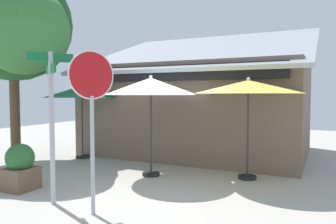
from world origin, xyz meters
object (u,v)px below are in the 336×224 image
stop_sign (92,100)px  patio_umbrella_ivory_center (151,87)px  sidewalk_planter (20,167)px  patio_umbrella_forest_green_left (82,92)px  shade_tree (15,25)px  patio_umbrella_mustard_right (248,88)px  street_sign_post (52,111)px

stop_sign → patio_umbrella_ivory_center: 2.78m
sidewalk_planter → stop_sign: bearing=-11.0°
patio_umbrella_forest_green_left → shade_tree: 2.74m
patio_umbrella_forest_green_left → patio_umbrella_mustard_right: (5.34, -0.27, 0.10)m
patio_umbrella_forest_green_left → sidewalk_planter: size_ratio=2.40×
patio_umbrella_mustard_right → shade_tree: shade_tree is taller
street_sign_post → stop_sign: size_ratio=1.02×
patio_umbrella_forest_green_left → shade_tree: shade_tree is taller
patio_umbrella_mustard_right → shade_tree: 7.02m
stop_sign → shade_tree: (-4.80, 2.42, 2.15)m
stop_sign → patio_umbrella_forest_green_left: (-3.46, 3.75, 0.16)m
patio_umbrella_mustard_right → stop_sign: bearing=-118.3°
stop_sign → sidewalk_planter: stop_sign is taller
street_sign_post → sidewalk_planter: (-1.30, 0.34, -1.25)m
street_sign_post → patio_umbrella_forest_green_left: street_sign_post is taller
patio_umbrella_ivory_center → stop_sign: bearing=-82.1°
street_sign_post → stop_sign: 1.06m
shade_tree → sidewalk_planter: (2.47, -1.97, -3.63)m
patio_umbrella_forest_green_left → patio_umbrella_mustard_right: 5.35m
stop_sign → sidewalk_planter: (-2.33, 0.45, -1.48)m
street_sign_post → patio_umbrella_ivory_center: (0.65, 2.63, 0.50)m
street_sign_post → sidewalk_planter: bearing=165.3°
patio_umbrella_ivory_center → street_sign_post: bearing=-103.8°
patio_umbrella_mustard_right → sidewalk_planter: bearing=-144.2°
patio_umbrella_forest_green_left → shade_tree: size_ratio=0.40×
stop_sign → patio_umbrella_forest_green_left: size_ratio=1.16×
shade_tree → sidewalk_planter: shade_tree is taller
patio_umbrella_forest_green_left → stop_sign: bearing=-47.3°
street_sign_post → patio_umbrella_mustard_right: street_sign_post is taller
street_sign_post → patio_umbrella_forest_green_left: size_ratio=1.18×
patio_umbrella_ivory_center → sidewalk_planter: 3.47m
stop_sign → patio_umbrella_mustard_right: size_ratio=1.07×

